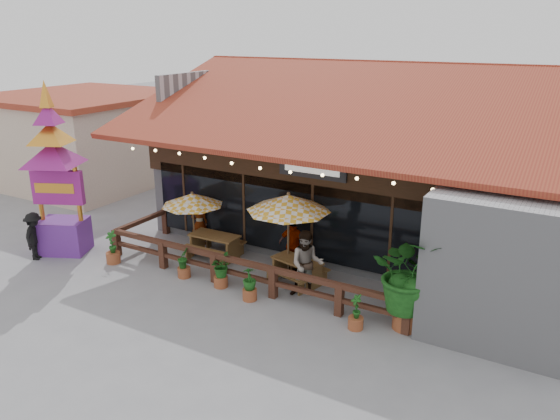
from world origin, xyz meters
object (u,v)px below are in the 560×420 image
Objects in this scene: picnic_table_left at (215,242)px; thai_sign_tower at (54,158)px; umbrella_left at (192,200)px; picnic_table_right at (297,267)px; tropical_plant at (410,276)px; pedestrian at (35,236)px; umbrella_right at (288,203)px.

thai_sign_tower reaches higher than picnic_table_left.
thai_sign_tower reaches higher than umbrella_left.
tropical_plant is (3.61, -0.94, 0.96)m from picnic_table_right.
pedestrian reaches higher than picnic_table_right.
pedestrian is at bearing -107.91° from thai_sign_tower.
umbrella_right reaches higher than umbrella_left.
umbrella_right is 8.41m from pedestrian.
umbrella_left is 1.31× the size of picnic_table_right.
umbrella_right is 4.31m from tropical_plant.
tropical_plant reaches higher than pedestrian.
tropical_plant is 11.93m from pedestrian.
picnic_table_left reaches higher than picnic_table_right.
umbrella_left is at bearing 176.78° from picnic_table_right.
thai_sign_tower is 2.60m from pedestrian.
pedestrian is (-8.17, -2.70, 0.30)m from picnic_table_right.
pedestrian is at bearing -145.01° from umbrella_left.
pedestrian is at bearing -171.51° from tropical_plant.
picnic_table_right is at bearing -101.58° from pedestrian.
umbrella_right is 0.54× the size of thai_sign_tower.
umbrella_left is 7.70m from tropical_plant.
picnic_table_right is (3.99, -0.22, -1.40)m from umbrella_left.
umbrella_right is (3.55, 0.03, 0.44)m from umbrella_left.
thai_sign_tower is (-7.88, -1.82, 2.73)m from picnic_table_right.
tropical_plant is (6.84, -1.26, 0.92)m from picnic_table_left.
thai_sign_tower is at bearing -155.31° from picnic_table_left.
pedestrian is (-0.28, -0.88, -2.43)m from thai_sign_tower.
umbrella_left is 1.40× the size of picnic_table_left.
pedestrian is (-7.73, -2.95, -1.53)m from umbrella_right.
picnic_table_left is 0.27× the size of thai_sign_tower.
umbrella_left is 0.91× the size of tropical_plant.
thai_sign_tower reaches higher than tropical_plant.
pedestrian reaches higher than picnic_table_left.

